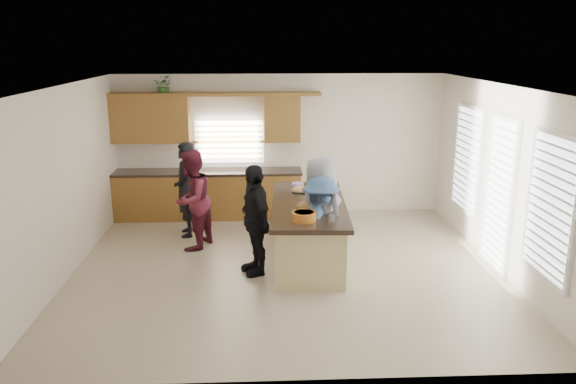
{
  "coord_description": "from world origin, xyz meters",
  "views": [
    {
      "loc": [
        -0.35,
        -8.12,
        3.42
      ],
      "look_at": [
        0.05,
        0.27,
        1.15
      ],
      "focal_mm": 35.0,
      "sensor_mm": 36.0,
      "label": 1
    }
  ],
  "objects_px": {
    "woman_left_front": "(255,220)",
    "woman_right_front": "(320,214)",
    "woman_left_back": "(186,190)",
    "salad_bowl": "(304,216)",
    "woman_right_back": "(321,226)",
    "woman_left_mid": "(192,200)",
    "island": "(308,232)"
  },
  "relations": [
    {
      "from": "woman_right_back",
      "to": "woman_left_back",
      "type": "bearing_deg",
      "value": 50.84
    },
    {
      "from": "woman_left_mid",
      "to": "woman_left_front",
      "type": "relative_size",
      "value": 1.0
    },
    {
      "from": "island",
      "to": "woman_left_back",
      "type": "height_order",
      "value": "woman_left_back"
    },
    {
      "from": "woman_left_back",
      "to": "woman_right_front",
      "type": "height_order",
      "value": "woman_right_front"
    },
    {
      "from": "woman_right_front",
      "to": "woman_left_mid",
      "type": "bearing_deg",
      "value": 23.79
    },
    {
      "from": "woman_left_back",
      "to": "woman_right_front",
      "type": "xyz_separation_m",
      "value": [
        2.24,
        -1.68,
        0.03
      ]
    },
    {
      "from": "woman_left_front",
      "to": "island",
      "type": "bearing_deg",
      "value": 100.81
    },
    {
      "from": "woman_left_back",
      "to": "woman_left_mid",
      "type": "height_order",
      "value": "woman_left_back"
    },
    {
      "from": "woman_left_front",
      "to": "woman_left_mid",
      "type": "bearing_deg",
      "value": -156.37
    },
    {
      "from": "woman_right_front",
      "to": "woman_right_back",
      "type": "bearing_deg",
      "value": 135.92
    },
    {
      "from": "woman_left_back",
      "to": "woman_right_front",
      "type": "relative_size",
      "value": 0.96
    },
    {
      "from": "woman_left_back",
      "to": "woman_right_front",
      "type": "distance_m",
      "value": 2.8
    },
    {
      "from": "woman_left_front",
      "to": "woman_right_front",
      "type": "xyz_separation_m",
      "value": [
        0.99,
        0.09,
        0.04
      ]
    },
    {
      "from": "woman_left_front",
      "to": "woman_right_back",
      "type": "height_order",
      "value": "woman_left_front"
    },
    {
      "from": "island",
      "to": "woman_left_front",
      "type": "bearing_deg",
      "value": -146.07
    },
    {
      "from": "salad_bowl",
      "to": "woman_left_back",
      "type": "bearing_deg",
      "value": 131.69
    },
    {
      "from": "woman_left_mid",
      "to": "woman_right_back",
      "type": "relative_size",
      "value": 1.11
    },
    {
      "from": "woman_left_back",
      "to": "woman_left_front",
      "type": "relative_size",
      "value": 1.01
    },
    {
      "from": "woman_left_front",
      "to": "woman_right_back",
      "type": "bearing_deg",
      "value": 63.51
    },
    {
      "from": "salad_bowl",
      "to": "woman_left_front",
      "type": "xyz_separation_m",
      "value": [
        -0.7,
        0.42,
        -0.18
      ]
    },
    {
      "from": "woman_left_mid",
      "to": "woman_left_front",
      "type": "bearing_deg",
      "value": 65.91
    },
    {
      "from": "salad_bowl",
      "to": "woman_right_back",
      "type": "xyz_separation_m",
      "value": [
        0.27,
        0.31,
        -0.26
      ]
    },
    {
      "from": "island",
      "to": "woman_left_back",
      "type": "relative_size",
      "value": 1.62
    },
    {
      "from": "woman_left_mid",
      "to": "woman_left_front",
      "type": "distance_m",
      "value": 1.54
    },
    {
      "from": "woman_right_back",
      "to": "woman_right_front",
      "type": "distance_m",
      "value": 0.24
    },
    {
      "from": "salad_bowl",
      "to": "woman_right_back",
      "type": "height_order",
      "value": "woman_right_back"
    },
    {
      "from": "woman_right_back",
      "to": "woman_right_front",
      "type": "bearing_deg",
      "value": -3.25
    },
    {
      "from": "salad_bowl",
      "to": "woman_left_mid",
      "type": "xyz_separation_m",
      "value": [
        -1.77,
        1.54,
        -0.18
      ]
    },
    {
      "from": "island",
      "to": "woman_right_back",
      "type": "distance_m",
      "value": 0.7
    },
    {
      "from": "island",
      "to": "salad_bowl",
      "type": "xyz_separation_m",
      "value": [
        -0.14,
        -0.92,
        0.57
      ]
    },
    {
      "from": "woman_left_front",
      "to": "woman_right_front",
      "type": "distance_m",
      "value": 0.99
    },
    {
      "from": "woman_left_back",
      "to": "woman_left_mid",
      "type": "distance_m",
      "value": 0.68
    }
  ]
}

